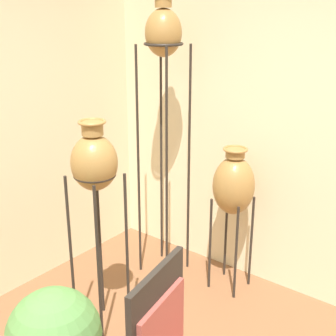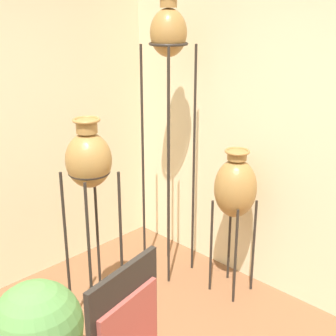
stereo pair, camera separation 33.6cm
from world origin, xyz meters
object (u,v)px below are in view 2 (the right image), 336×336
at_px(vase_stand_short, 235,189).
at_px(potted_plant, 38,334).
at_px(vase_stand_medium, 89,164).
at_px(vase_stand_tall, 168,45).

bearing_deg(vase_stand_short, potted_plant, 175.19).
distance_m(vase_stand_medium, potted_plant, 1.04).
bearing_deg(potted_plant, vase_stand_tall, 16.44).
height_order(vase_stand_medium, vase_stand_short, vase_stand_medium).
xyz_separation_m(vase_stand_tall, potted_plant, (-1.49, -0.44, -1.45)).
distance_m(vase_stand_tall, vase_stand_short, 1.16).
xyz_separation_m(vase_stand_tall, vase_stand_medium, (-0.87, -0.15, -0.67)).
height_order(vase_stand_short, potted_plant, vase_stand_short).
bearing_deg(vase_stand_medium, vase_stand_short, -23.33).
xyz_separation_m(vase_stand_tall, vase_stand_short, (0.12, -0.57, -1.00)).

